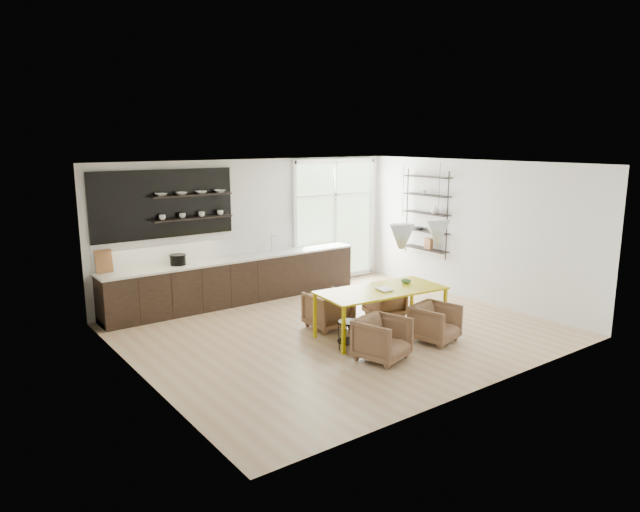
{
  "coord_description": "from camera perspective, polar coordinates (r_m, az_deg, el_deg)",
  "views": [
    {
      "loc": [
        -5.95,
        -7.49,
        3.31
      ],
      "look_at": [
        -0.0,
        0.6,
        1.24
      ],
      "focal_mm": 32.0,
      "sensor_mm": 36.0,
      "label": 1
    }
  ],
  "objects": [
    {
      "name": "kitchen_run",
      "position": [
        11.77,
        -8.79,
        -1.81
      ],
      "size": [
        5.54,
        0.69,
        2.75
      ],
      "color": "black",
      "rests_on": "ground"
    },
    {
      "name": "table_book",
      "position": [
        9.64,
        5.92,
        -3.41
      ],
      "size": [
        0.26,
        0.32,
        0.03
      ],
      "primitive_type": "imported",
      "rotation": [
        0.0,
        0.0,
        -0.18
      ],
      "color": "white",
      "rests_on": "dining_table"
    },
    {
      "name": "armchair_back_left",
      "position": [
        10.17,
        0.82,
        -5.4
      ],
      "size": [
        0.72,
        0.74,
        0.66
      ],
      "primitive_type": "imported",
      "rotation": [
        0.0,
        0.0,
        3.12
      ],
      "color": "brown",
      "rests_on": "ground"
    },
    {
      "name": "dining_table",
      "position": [
        9.76,
        6.15,
        -3.65
      ],
      "size": [
        2.29,
        1.2,
        0.8
      ],
      "rotation": [
        0.0,
        0.0,
        -0.1
      ],
      "color": "#C0AC04",
      "rests_on": "ground"
    },
    {
      "name": "right_shelving",
      "position": [
        12.82,
        10.67,
        4.0
      ],
      "size": [
        0.26,
        1.22,
        1.9
      ],
      "color": "black",
      "rests_on": "ground"
    },
    {
      "name": "room",
      "position": [
        10.95,
        0.91,
        1.91
      ],
      "size": [
        7.02,
        6.01,
        2.91
      ],
      "color": "tan",
      "rests_on": "ground"
    },
    {
      "name": "armchair_front_right",
      "position": [
        9.7,
        11.45,
        -6.59
      ],
      "size": [
        0.82,
        0.83,
        0.63
      ],
      "primitive_type": "imported",
      "rotation": [
        0.0,
        0.0,
        0.24
      ],
      "color": "brown",
      "rests_on": "ground"
    },
    {
      "name": "armchair_back_right",
      "position": [
        10.89,
        6.47,
        -4.5
      ],
      "size": [
        0.73,
        0.74,
        0.59
      ],
      "primitive_type": "imported",
      "rotation": [
        0.0,
        0.0,
        2.98
      ],
      "color": "brown",
      "rests_on": "ground"
    },
    {
      "name": "armchair_front_left",
      "position": [
        8.8,
        6.26,
        -8.23
      ],
      "size": [
        0.88,
        0.89,
        0.66
      ],
      "primitive_type": "imported",
      "rotation": [
        0.0,
        0.0,
        0.28
      ],
      "color": "brown",
      "rests_on": "ground"
    },
    {
      "name": "table_bowl",
      "position": [
        10.22,
        8.61,
        -2.55
      ],
      "size": [
        0.18,
        0.18,
        0.06
      ],
      "primitive_type": "imported",
      "rotation": [
        0.0,
        0.0,
        -0.04
      ],
      "color": "#43744B",
      "rests_on": "dining_table"
    },
    {
      "name": "wire_stool",
      "position": [
        9.2,
        2.88,
        -7.51
      ],
      "size": [
        0.36,
        0.36,
        0.46
      ],
      "rotation": [
        0.0,
        0.0,
        -0.41
      ],
      "color": "black",
      "rests_on": "ground"
    }
  ]
}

